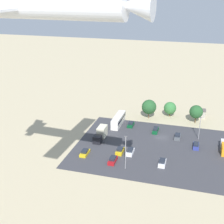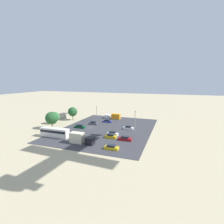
% 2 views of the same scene
% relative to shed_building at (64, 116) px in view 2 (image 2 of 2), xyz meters
% --- Properties ---
extents(ground_plane, '(400.00, 400.00, 0.00)m').
position_rel_shed_building_xyz_m(ground_plane, '(11.87, 21.91, -1.45)').
color(ground_plane, tan).
extents(parking_lot_surface, '(51.05, 38.10, 0.08)m').
position_rel_shed_building_xyz_m(parking_lot_surface, '(11.87, 30.24, -1.41)').
color(parking_lot_surface, '#38383D').
rests_on(parking_lot_surface, ground).
extents(shed_building, '(4.02, 3.76, 2.88)m').
position_rel_shed_building_xyz_m(shed_building, '(0.00, 0.00, 0.00)').
color(shed_building, '#9E998E').
rests_on(shed_building, ground).
extents(bus, '(2.62, 11.44, 3.37)m').
position_rel_shed_building_xyz_m(bus, '(28.50, 15.73, 0.45)').
color(bus, silver).
rests_on(bus, ground).
extents(parked_car_0, '(1.90, 4.65, 1.52)m').
position_rel_shed_building_xyz_m(parked_car_0, '(23.24, 41.67, -0.73)').
color(parked_car_0, maroon).
rests_on(parked_car_0, ground).
extents(parked_car_1, '(1.88, 4.31, 1.64)m').
position_rel_shed_building_xyz_m(parked_car_1, '(19.53, 35.59, -0.69)').
color(parked_car_1, silver).
rests_on(parked_car_1, ground).
extents(parked_car_2, '(1.95, 4.41, 1.43)m').
position_rel_shed_building_xyz_m(parked_car_2, '(32.46, 39.83, -0.77)').
color(parked_car_2, gold).
rests_on(parked_car_2, ground).
extents(parked_car_3, '(1.71, 4.80, 1.58)m').
position_rel_shed_building_xyz_m(parked_car_3, '(14.49, 18.39, -0.71)').
color(parked_car_3, '#0C4723').
rests_on(parked_car_3, ground).
extents(parked_car_4, '(1.87, 4.15, 1.57)m').
position_rel_shed_building_xyz_m(parked_car_4, '(6.77, 21.31, -0.71)').
color(parked_car_4, '#4C5156').
rests_on(parked_car_4, ground).
extents(parked_car_5, '(1.95, 4.07, 1.56)m').
position_rel_shed_building_xyz_m(parked_car_5, '(23.77, 16.05, -0.72)').
color(parked_car_5, '#0C4723').
rests_on(parked_car_5, ground).
extents(parked_car_6, '(1.74, 4.55, 1.44)m').
position_rel_shed_building_xyz_m(parked_car_6, '(0.65, 26.13, -0.77)').
color(parked_car_6, navy).
rests_on(parked_car_6, ground).
extents(parked_car_7, '(1.88, 4.24, 1.59)m').
position_rel_shed_building_xyz_m(parked_car_7, '(9.45, 39.30, -0.71)').
color(parked_car_7, silver).
rests_on(parked_car_7, ground).
extents(parked_car_8, '(1.97, 4.09, 1.64)m').
position_rel_shed_building_xyz_m(parked_car_8, '(22.61, 36.03, -0.68)').
color(parked_car_8, gold).
rests_on(parked_car_8, ground).
extents(parked_truck_0, '(2.59, 8.45, 2.80)m').
position_rel_shed_building_xyz_m(parked_truck_0, '(-8.06, 26.42, -0.08)').
color(parked_truck_0, silver).
rests_on(parked_truck_0, ground).
extents(parked_truck_1, '(2.56, 8.46, 3.57)m').
position_rel_shed_building_xyz_m(parked_truck_1, '(31.15, 28.27, 0.27)').
color(parked_truck_1, black).
rests_on(parked_truck_1, ground).
extents(tree_near_shed, '(5.51, 5.51, 7.39)m').
position_rel_shed_building_xyz_m(tree_near_shed, '(18.89, 6.94, 3.18)').
color(tree_near_shed, brown).
rests_on(tree_near_shed, ground).
extents(tree_apron_mid, '(4.89, 4.89, 6.87)m').
position_rel_shed_building_xyz_m(tree_apron_mid, '(1.62, 6.66, 2.97)').
color(tree_apron_mid, brown).
rests_on(tree_apron_mid, ground).
extents(tree_apron_far, '(4.75, 4.75, 5.78)m').
position_rel_shed_building_xyz_m(tree_apron_far, '(11.41, 2.72, 1.95)').
color(tree_apron_far, brown).
rests_on(tree_apron_far, ground).
extents(light_pole_lot_centre, '(0.90, 0.28, 9.94)m').
position_rel_shed_building_xyz_m(light_pole_lot_centre, '(18.99, 44.11, 4.04)').
color(light_pole_lot_centre, gray).
rests_on(light_pole_lot_centre, ground).
extents(light_pole_lot_edge, '(0.90, 0.28, 7.75)m').
position_rel_shed_building_xyz_m(light_pole_lot_edge, '(0.07, 19.99, 2.93)').
color(light_pole_lot_edge, gray).
rests_on(light_pole_lot_edge, ground).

